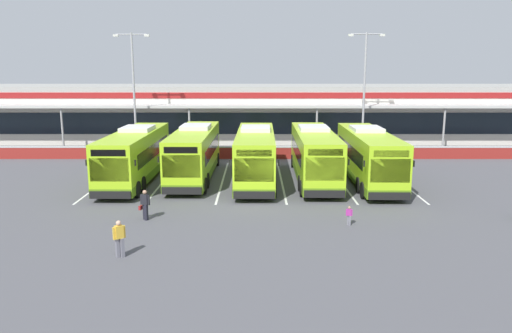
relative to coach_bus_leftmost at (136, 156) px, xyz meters
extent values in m
plane|color=#4C4C51|center=(8.25, -5.79, -1.79)|extent=(200.00, 200.00, 0.00)
cube|color=beige|center=(8.25, 21.21, 0.96)|extent=(70.00, 10.00, 5.50)
cube|color=#19232D|center=(8.25, 16.19, 0.51)|extent=(66.00, 0.08, 2.20)
cube|color=maroon|center=(8.25, 16.18, 3.36)|extent=(68.00, 0.08, 0.60)
cube|color=beige|center=(8.25, 14.71, 2.41)|extent=(67.00, 3.00, 0.24)
cube|color=gray|center=(8.25, 21.21, 3.96)|extent=(70.00, 10.00, 0.50)
cylinder|color=#999999|center=(-10.35, 13.51, 0.31)|extent=(0.20, 0.20, 4.20)
cylinder|color=#999999|center=(2.05, 13.51, 0.31)|extent=(0.20, 0.20, 4.20)
cylinder|color=#999999|center=(14.45, 13.51, 0.31)|extent=(0.20, 0.20, 4.20)
cylinder|color=#999999|center=(26.85, 13.51, 0.31)|extent=(0.20, 0.20, 4.20)
cube|color=maroon|center=(8.25, 8.71, -1.29)|extent=(60.00, 0.36, 1.00)
cube|color=#B2B2B2|center=(8.25, 8.71, -0.74)|extent=(60.00, 0.40, 0.10)
cube|color=#9ED11E|center=(0.00, -0.04, 0.12)|extent=(2.70, 12.03, 3.19)
cube|color=#598419|center=(0.00, -0.04, -1.19)|extent=(2.72, 12.05, 0.56)
cube|color=black|center=(0.00, 0.36, 0.36)|extent=(2.70, 9.63, 0.96)
cube|color=black|center=(-0.07, -5.99, 0.26)|extent=(2.31, 0.13, 1.40)
cube|color=black|center=(-0.07, -6.00, 1.26)|extent=(2.05, 0.10, 0.40)
cube|color=silver|center=(0.01, 0.96, 1.85)|extent=(2.08, 2.82, 0.28)
cube|color=black|center=(-0.07, -6.10, -1.24)|extent=(2.45, 0.19, 0.44)
cube|color=black|center=(1.39, -5.66, 0.61)|extent=(0.08, 0.12, 0.36)
cube|color=black|center=(-1.52, -5.62, 0.61)|extent=(0.08, 0.12, 0.36)
cylinder|color=black|center=(1.25, 4.55, -1.27)|extent=(0.33, 1.04, 1.04)
cylinder|color=black|center=(-1.14, 4.58, -1.27)|extent=(0.33, 1.04, 1.04)
cylinder|color=black|center=(1.16, -3.25, -1.27)|extent=(0.33, 1.04, 1.04)
cylinder|color=black|center=(-1.23, -3.22, -1.27)|extent=(0.33, 1.04, 1.04)
cylinder|color=black|center=(1.14, -4.65, -1.27)|extent=(0.33, 1.04, 1.04)
cylinder|color=black|center=(-1.25, -4.62, -1.27)|extent=(0.33, 1.04, 1.04)
cube|color=#9ED11E|center=(4.07, 0.98, 0.12)|extent=(2.70, 12.03, 3.19)
cube|color=#598419|center=(4.07, 0.98, -1.19)|extent=(2.72, 12.05, 0.56)
cube|color=black|center=(4.07, 1.38, 0.36)|extent=(2.70, 9.63, 0.96)
cube|color=black|center=(3.99, -4.97, 0.26)|extent=(2.31, 0.13, 1.40)
cube|color=black|center=(3.99, -4.98, 1.26)|extent=(2.05, 0.10, 0.40)
cube|color=silver|center=(4.08, 1.98, 1.85)|extent=(2.08, 2.82, 0.28)
cube|color=black|center=(3.99, -5.08, -1.24)|extent=(2.45, 0.19, 0.44)
cube|color=black|center=(5.45, -4.63, 0.61)|extent=(0.08, 0.12, 0.36)
cube|color=black|center=(2.54, -4.60, 0.61)|extent=(0.08, 0.12, 0.36)
cylinder|color=black|center=(5.32, 5.57, -1.27)|extent=(0.33, 1.04, 1.04)
cylinder|color=black|center=(2.93, 5.60, -1.27)|extent=(0.33, 1.04, 1.04)
cylinder|color=black|center=(5.22, -2.23, -1.27)|extent=(0.33, 1.04, 1.04)
cylinder|color=black|center=(2.83, -2.20, -1.27)|extent=(0.33, 1.04, 1.04)
cylinder|color=black|center=(5.21, -3.63, -1.27)|extent=(0.33, 1.04, 1.04)
cylinder|color=black|center=(2.82, -3.60, -1.27)|extent=(0.33, 1.04, 1.04)
cube|color=#9ED11E|center=(8.50, -0.06, 0.12)|extent=(2.70, 12.03, 3.19)
cube|color=#598419|center=(8.50, -0.06, -1.19)|extent=(2.72, 12.05, 0.56)
cube|color=black|center=(8.50, 0.34, 0.36)|extent=(2.70, 9.63, 0.96)
cube|color=black|center=(8.42, -6.01, 0.26)|extent=(2.31, 0.13, 1.40)
cube|color=black|center=(8.42, -6.02, 1.26)|extent=(2.05, 0.10, 0.40)
cube|color=silver|center=(8.51, 0.94, 1.85)|extent=(2.08, 2.82, 0.28)
cube|color=black|center=(8.42, -6.12, -1.24)|extent=(2.45, 0.19, 0.44)
cube|color=black|center=(9.88, -5.68, 0.61)|extent=(0.08, 0.12, 0.36)
cube|color=black|center=(6.97, -5.64, 0.61)|extent=(0.08, 0.12, 0.36)
cylinder|color=black|center=(9.75, 4.53, -1.27)|extent=(0.33, 1.04, 1.04)
cylinder|color=black|center=(7.36, 4.55, -1.27)|extent=(0.33, 1.04, 1.04)
cylinder|color=black|center=(9.65, -3.27, -1.27)|extent=(0.33, 1.04, 1.04)
cylinder|color=black|center=(7.26, -3.24, -1.27)|extent=(0.33, 1.04, 1.04)
cylinder|color=black|center=(9.64, -4.67, -1.27)|extent=(0.33, 1.04, 1.04)
cylinder|color=black|center=(7.25, -4.64, -1.27)|extent=(0.33, 1.04, 1.04)
cube|color=#9ED11E|center=(12.69, 0.19, 0.12)|extent=(2.70, 12.03, 3.19)
cube|color=#598419|center=(12.69, 0.19, -1.19)|extent=(2.72, 12.05, 0.56)
cube|color=black|center=(12.70, 0.59, 0.36)|extent=(2.70, 9.63, 0.96)
cube|color=black|center=(12.62, -5.76, 0.26)|extent=(2.31, 0.13, 1.40)
cube|color=black|center=(12.62, -5.77, 1.26)|extent=(2.05, 0.10, 0.40)
cube|color=silver|center=(12.70, 1.19, 1.85)|extent=(2.08, 2.82, 0.28)
cube|color=black|center=(12.62, -5.87, -1.24)|extent=(2.45, 0.19, 0.44)
cube|color=black|center=(14.08, -5.43, 0.61)|extent=(0.08, 0.12, 0.36)
cube|color=black|center=(11.17, -5.39, 0.61)|extent=(0.08, 0.12, 0.36)
cylinder|color=black|center=(13.94, 4.78, -1.27)|extent=(0.33, 1.04, 1.04)
cylinder|color=black|center=(11.55, 4.81, -1.27)|extent=(0.33, 1.04, 1.04)
cylinder|color=black|center=(13.85, -3.02, -1.27)|extent=(0.33, 1.04, 1.04)
cylinder|color=black|center=(11.46, -2.99, -1.27)|extent=(0.33, 1.04, 1.04)
cylinder|color=black|center=(13.83, -4.42, -1.27)|extent=(0.33, 1.04, 1.04)
cylinder|color=black|center=(11.44, -4.39, -1.27)|extent=(0.33, 1.04, 1.04)
cube|color=#9ED11E|center=(16.42, -0.30, 0.12)|extent=(2.70, 12.03, 3.19)
cube|color=#598419|center=(16.42, -0.30, -1.19)|extent=(2.72, 12.05, 0.56)
cube|color=black|center=(16.42, 0.10, 0.36)|extent=(2.70, 9.63, 0.96)
cube|color=black|center=(16.35, -6.25, 0.26)|extent=(2.31, 0.13, 1.40)
cube|color=black|center=(16.35, -6.26, 1.26)|extent=(2.05, 0.10, 0.40)
cube|color=silver|center=(16.43, 0.70, 1.85)|extent=(2.08, 2.82, 0.28)
cube|color=black|center=(16.35, -6.36, -1.24)|extent=(2.45, 0.19, 0.44)
cube|color=black|center=(17.81, -5.91, 0.61)|extent=(0.08, 0.12, 0.36)
cube|color=black|center=(14.90, -5.88, 0.61)|extent=(0.08, 0.12, 0.36)
cylinder|color=black|center=(17.67, 4.29, -1.27)|extent=(0.33, 1.04, 1.04)
cylinder|color=black|center=(15.28, 4.32, -1.27)|extent=(0.33, 1.04, 1.04)
cylinder|color=black|center=(17.58, -3.51, -1.27)|extent=(0.33, 1.04, 1.04)
cylinder|color=black|center=(15.19, -3.48, -1.27)|extent=(0.33, 1.04, 1.04)
cylinder|color=black|center=(17.56, -4.91, -1.27)|extent=(0.33, 1.04, 1.04)
cylinder|color=black|center=(15.17, -4.88, -1.27)|extent=(0.33, 1.04, 1.04)
cube|color=silver|center=(-2.25, 0.21, -1.78)|extent=(0.14, 13.00, 0.01)
cube|color=silver|center=(1.95, 0.21, -1.78)|extent=(0.14, 13.00, 0.01)
cube|color=silver|center=(6.15, 0.21, -1.78)|extent=(0.14, 13.00, 0.01)
cube|color=silver|center=(10.35, 0.21, -1.78)|extent=(0.14, 13.00, 0.01)
cube|color=silver|center=(14.55, 0.21, -1.78)|extent=(0.14, 13.00, 0.01)
cube|color=silver|center=(18.75, 0.21, -1.78)|extent=(0.14, 13.00, 0.01)
cube|color=black|center=(2.63, -9.09, -1.37)|extent=(0.19, 0.22, 0.84)
cube|color=black|center=(2.74, -9.26, -1.37)|extent=(0.19, 0.22, 0.84)
cube|color=black|center=(2.68, -9.17, -0.67)|extent=(0.39, 0.32, 0.56)
cube|color=black|center=(2.47, -9.10, -0.69)|extent=(0.12, 0.12, 0.54)
cube|color=black|center=(2.89, -9.25, -0.69)|extent=(0.12, 0.12, 0.54)
sphere|color=tan|center=(2.68, -9.17, -0.28)|extent=(0.22, 0.22, 0.22)
cube|color=maroon|center=(2.41, -9.06, -1.16)|extent=(0.21, 0.30, 0.22)
cylinder|color=maroon|center=(2.41, -9.06, -0.98)|extent=(0.02, 0.02, 0.16)
cube|color=slate|center=(2.64, -14.43, -1.37)|extent=(0.22, 0.23, 0.84)
cube|color=slate|center=(2.84, -14.43, -1.37)|extent=(0.22, 0.23, 0.84)
cube|color=gold|center=(2.74, -14.43, -0.67)|extent=(0.40, 0.38, 0.56)
cube|color=gold|center=(2.57, -14.56, -0.69)|extent=(0.13, 0.13, 0.54)
cube|color=gold|center=(2.92, -14.29, -0.69)|extent=(0.13, 0.13, 0.54)
sphere|color=tan|center=(2.74, -14.43, -0.28)|extent=(0.22, 0.22, 0.22)
cube|color=slate|center=(13.25, -10.07, -1.53)|extent=(0.11, 0.13, 0.52)
cube|color=slate|center=(13.33, -10.17, -1.53)|extent=(0.11, 0.13, 0.52)
cube|color=#A32D89|center=(13.29, -10.12, -1.09)|extent=(0.23, 0.18, 0.35)
cube|color=#A32D89|center=(13.16, -10.09, -1.11)|extent=(0.07, 0.07, 0.33)
cube|color=#A32D89|center=(13.43, -10.15, -1.11)|extent=(0.07, 0.07, 0.33)
sphere|color=tan|center=(13.29, -10.12, -0.85)|extent=(0.14, 0.14, 0.14)
cylinder|color=#9E9EA3|center=(-2.67, 11.41, 3.71)|extent=(0.20, 0.20, 11.00)
cylinder|color=#9E9EA3|center=(-2.67, 11.41, 9.06)|extent=(2.80, 0.10, 0.10)
cube|color=silver|center=(-4.07, 11.41, 8.96)|extent=(0.44, 0.28, 0.20)
cube|color=silver|center=(-1.27, 11.41, 8.96)|extent=(0.44, 0.28, 0.20)
cylinder|color=#9E9EA3|center=(18.36, 10.89, 3.71)|extent=(0.20, 0.20, 11.00)
cylinder|color=#9E9EA3|center=(18.36, 10.89, 9.06)|extent=(2.80, 0.10, 0.10)
cube|color=silver|center=(16.96, 10.89, 8.96)|extent=(0.44, 0.28, 0.20)
cube|color=silver|center=(19.76, 10.89, 8.96)|extent=(0.44, 0.28, 0.20)
camera|label=1|loc=(8.54, -34.29, 6.15)|focal=34.62mm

